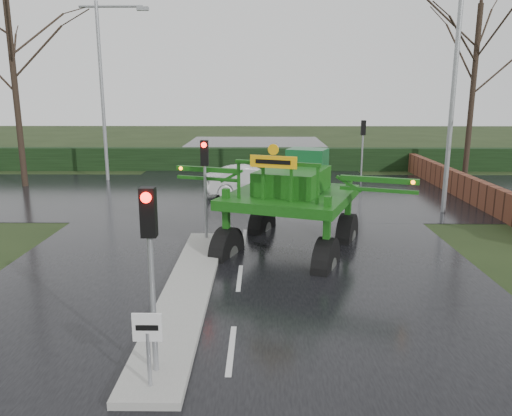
{
  "coord_description": "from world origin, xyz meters",
  "views": [
    {
      "loc": [
        0.59,
        -9.12,
        5.06
      ],
      "look_at": [
        0.46,
        4.1,
        2.0
      ],
      "focal_mm": 35.0,
      "sensor_mm": 36.0,
      "label": 1
    }
  ],
  "objects_px": {
    "traffic_signal_near": "(150,242)",
    "street_light_left_far": "(106,76)",
    "traffic_signal_far": "(363,137)",
    "traffic_signal_mid": "(205,168)",
    "street_light_right": "(448,69)",
    "white_sedan": "(250,195)",
    "crop_sprayer": "(229,188)",
    "keep_left_sign": "(148,338)"
  },
  "relations": [
    {
      "from": "traffic_signal_near",
      "to": "street_light_left_far",
      "type": "height_order",
      "value": "street_light_left_far"
    },
    {
      "from": "traffic_signal_far",
      "to": "traffic_signal_mid",
      "type": "bearing_deg",
      "value": 58.07
    },
    {
      "from": "street_light_right",
      "to": "white_sedan",
      "type": "bearing_deg",
      "value": 155.93
    },
    {
      "from": "traffic_signal_near",
      "to": "crop_sprayer",
      "type": "height_order",
      "value": "crop_sprayer"
    },
    {
      "from": "traffic_signal_near",
      "to": "crop_sprayer",
      "type": "xyz_separation_m",
      "value": [
        0.87,
        7.3,
        -0.46
      ]
    },
    {
      "from": "crop_sprayer",
      "to": "white_sedan",
      "type": "xyz_separation_m",
      "value": [
        0.45,
        9.35,
        -2.13
      ]
    },
    {
      "from": "white_sedan",
      "to": "traffic_signal_mid",
      "type": "bearing_deg",
      "value": 158.91
    },
    {
      "from": "traffic_signal_far",
      "to": "keep_left_sign",
      "type": "bearing_deg",
      "value": 70.07
    },
    {
      "from": "street_light_right",
      "to": "crop_sprayer",
      "type": "distance_m",
      "value": 11.03
    },
    {
      "from": "traffic_signal_far",
      "to": "street_light_left_far",
      "type": "relative_size",
      "value": 0.35
    },
    {
      "from": "traffic_signal_near",
      "to": "traffic_signal_far",
      "type": "relative_size",
      "value": 1.0
    },
    {
      "from": "traffic_signal_near",
      "to": "traffic_signal_mid",
      "type": "relative_size",
      "value": 1.0
    },
    {
      "from": "street_light_right",
      "to": "crop_sprayer",
      "type": "xyz_separation_m",
      "value": [
        -8.62,
        -5.71,
        -3.86
      ]
    },
    {
      "from": "crop_sprayer",
      "to": "white_sedan",
      "type": "bearing_deg",
      "value": 107.81
    },
    {
      "from": "street_light_left_far",
      "to": "white_sedan",
      "type": "relative_size",
      "value": 2.23
    },
    {
      "from": "traffic_signal_mid",
      "to": "traffic_signal_far",
      "type": "relative_size",
      "value": 1.0
    },
    {
      "from": "street_light_left_far",
      "to": "white_sedan",
      "type": "distance_m",
      "value": 11.07
    },
    {
      "from": "keep_left_sign",
      "to": "traffic_signal_mid",
      "type": "bearing_deg",
      "value": 90.0
    },
    {
      "from": "traffic_signal_mid",
      "to": "crop_sprayer",
      "type": "height_order",
      "value": "crop_sprayer"
    },
    {
      "from": "street_light_right",
      "to": "crop_sprayer",
      "type": "height_order",
      "value": "street_light_right"
    },
    {
      "from": "keep_left_sign",
      "to": "crop_sprayer",
      "type": "xyz_separation_m",
      "value": [
        0.87,
        7.79,
        1.08
      ]
    },
    {
      "from": "keep_left_sign",
      "to": "traffic_signal_mid",
      "type": "xyz_separation_m",
      "value": [
        0.0,
        8.99,
        1.53
      ]
    },
    {
      "from": "traffic_signal_mid",
      "to": "white_sedan",
      "type": "xyz_separation_m",
      "value": [
        1.33,
        8.16,
        -2.59
      ]
    },
    {
      "from": "keep_left_sign",
      "to": "white_sedan",
      "type": "distance_m",
      "value": 17.23
    },
    {
      "from": "keep_left_sign",
      "to": "traffic_signal_mid",
      "type": "distance_m",
      "value": 9.12
    },
    {
      "from": "keep_left_sign",
      "to": "traffic_signal_far",
      "type": "distance_m",
      "value": 22.93
    },
    {
      "from": "white_sedan",
      "to": "traffic_signal_near",
      "type": "bearing_deg",
      "value": 163.61
    },
    {
      "from": "traffic_signal_far",
      "to": "crop_sprayer",
      "type": "relative_size",
      "value": 0.46
    },
    {
      "from": "street_light_left_far",
      "to": "traffic_signal_near",
      "type": "bearing_deg",
      "value": -71.83
    },
    {
      "from": "traffic_signal_near",
      "to": "street_light_right",
      "type": "height_order",
      "value": "street_light_right"
    },
    {
      "from": "keep_left_sign",
      "to": "street_light_right",
      "type": "height_order",
      "value": "street_light_right"
    },
    {
      "from": "keep_left_sign",
      "to": "crop_sprayer",
      "type": "distance_m",
      "value": 7.92
    },
    {
      "from": "street_light_left_far",
      "to": "crop_sprayer",
      "type": "bearing_deg",
      "value": -60.46
    },
    {
      "from": "keep_left_sign",
      "to": "traffic_signal_near",
      "type": "relative_size",
      "value": 0.38
    },
    {
      "from": "keep_left_sign",
      "to": "traffic_signal_far",
      "type": "xyz_separation_m",
      "value": [
        7.8,
        21.51,
        1.53
      ]
    },
    {
      "from": "traffic_signal_mid",
      "to": "white_sedan",
      "type": "distance_m",
      "value": 8.66
    },
    {
      "from": "traffic_signal_near",
      "to": "crop_sprayer",
      "type": "bearing_deg",
      "value": 83.17
    },
    {
      "from": "traffic_signal_mid",
      "to": "street_light_left_far",
      "type": "bearing_deg",
      "value": 118.86
    },
    {
      "from": "keep_left_sign",
      "to": "white_sedan",
      "type": "xyz_separation_m",
      "value": [
        1.33,
        17.15,
        -1.06
      ]
    },
    {
      "from": "keep_left_sign",
      "to": "street_light_left_far",
      "type": "relative_size",
      "value": 0.14
    },
    {
      "from": "keep_left_sign",
      "to": "street_light_left_far",
      "type": "bearing_deg",
      "value": 107.78
    },
    {
      "from": "crop_sprayer",
      "to": "white_sedan",
      "type": "height_order",
      "value": "crop_sprayer"
    }
  ]
}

